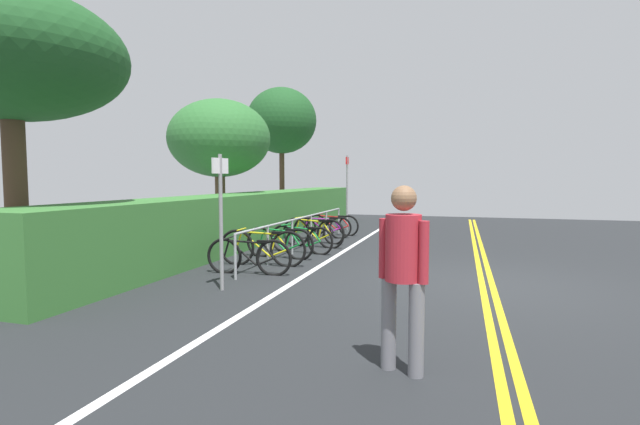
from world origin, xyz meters
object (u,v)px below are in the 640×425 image
pedestrian (403,266)px  bicycle_2 (280,243)px  bicycle_0 (249,256)px  bicycle_7 (332,225)px  tree_mid (219,139)px  bicycle_3 (301,239)px  sign_post_near (221,208)px  sign_post_far (347,186)px  tree_near_left (10,58)px  bike_rack (302,225)px  bicycle_1 (262,248)px  bicycle_4 (313,233)px  bicycle_5 (318,231)px  tree_far_right (282,121)px  bicycle_6 (323,228)px

pedestrian → bicycle_2: bearing=32.0°
bicycle_0 → bicycle_7: (6.17, 0.11, -0.01)m
bicycle_0 → tree_mid: tree_mid is taller
bicycle_7 → bicycle_3: bearing=-176.4°
sign_post_near → tree_mid: bearing=29.1°
sign_post_near → sign_post_far: size_ratio=0.84×
tree_mid → tree_near_left: bearing=-179.8°
bicycle_0 → sign_post_far: bearing=0.1°
bike_rack → tree_mid: tree_mid is taller
bike_rack → bicycle_1: bearing=177.8°
bike_rack → bicycle_2: bike_rack is taller
bicycle_4 → tree_near_left: tree_near_left is taller
bicycle_5 → pedestrian: 8.60m
sign_post_near → tree_mid: 6.68m
bicycle_2 → tree_far_right: (8.08, 3.13, 3.71)m
bicycle_7 → bicycle_5: bearing=-177.2°
bicycle_0 → tree_near_left: size_ratio=0.36×
pedestrian → tree_mid: size_ratio=0.42×
bicycle_1 → bicycle_4: (2.72, -0.20, 0.01)m
sign_post_near → bicycle_5: bearing=1.5°
bicycle_6 → bicycle_0: bearing=-178.3°
bicycle_5 → tree_mid: 3.96m
bicycle_6 → tree_far_right: tree_far_right is taller
bike_rack → bicycle_0: 3.08m
bicycle_4 → tree_near_left: 7.23m
bicycle_4 → pedestrian: (-7.12, -3.13, 0.61)m
bicycle_0 → sign_post_near: 1.57m
bicycle_2 → bicycle_1: bearing=-179.9°
bicycle_6 → sign_post_near: (-6.51, -0.28, 0.97)m
bike_rack → bicycle_6: bearing=3.3°
bicycle_0 → tree_far_right: tree_far_right is taller
bicycle_5 → sign_post_far: 3.51m
bicycle_7 → tree_mid: size_ratio=0.43×
bicycle_5 → tree_near_left: 7.86m
bicycle_0 → bicycle_5: 4.39m
bicycle_0 → pedestrian: pedestrian is taller
bicycle_7 → tree_mid: 4.27m
bicycle_1 → bicycle_3: bicycle_1 is taller
bicycle_6 → tree_far_right: 6.67m
bicycle_6 → sign_post_far: sign_post_far is taller
bicycle_1 → bicycle_2: bearing=0.1°
bike_rack → bicycle_0: size_ratio=4.34×
bicycle_0 → bicycle_4: size_ratio=0.94×
bicycle_7 → sign_post_near: (-7.41, -0.23, 0.97)m
sign_post_near → tree_far_right: bearing=16.9°
bicycle_2 → tree_near_left: size_ratio=0.36×
bicycle_4 → bicycle_5: bicycle_4 is taller
bike_rack → sign_post_far: size_ratio=2.83×
bicycle_6 → bicycle_7: (0.90, -0.05, -0.00)m
bicycle_4 → sign_post_far: 4.28m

